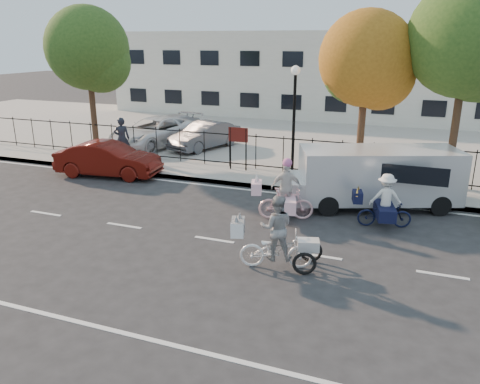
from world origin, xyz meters
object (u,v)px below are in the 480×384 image
at_px(zebra_trike, 276,240).
at_px(lamppost, 295,102).
at_px(white_van, 375,175).
at_px(lot_car_b, 154,132).
at_px(unicorn_bike, 285,197).
at_px(lot_car_a, 170,129).
at_px(bull_bike, 384,206).
at_px(pedestrian, 122,138).
at_px(lot_car_c, 205,135).
at_px(red_sedan, 108,159).

bearing_deg(zebra_trike, lamppost, -4.49).
height_order(white_van, lot_car_b, white_van).
xyz_separation_m(unicorn_bike, lot_car_a, (-8.91, 8.93, 0.07)).
xyz_separation_m(bull_bike, lot_car_a, (-11.87, 8.49, 0.14)).
bearing_deg(white_van, lot_car_a, 128.67).
xyz_separation_m(zebra_trike, pedestrian, (-9.64, 7.72, 0.38)).
xyz_separation_m(unicorn_bike, white_van, (2.50, 2.23, 0.37)).
bearing_deg(lot_car_c, white_van, -13.24).
relative_size(pedestrian, lot_car_a, 0.43).
bearing_deg(lamppost, lot_car_c, 148.98).
distance_m(white_van, lot_car_a, 13.24).
height_order(unicorn_bike, lot_car_a, unicorn_bike).
bearing_deg(pedestrian, lot_car_a, -121.63).
xyz_separation_m(unicorn_bike, pedestrian, (-8.96, 4.46, 0.38)).
bearing_deg(zebra_trike, unicorn_bike, -4.46).
bearing_deg(pedestrian, lot_car_c, -159.68).
bearing_deg(zebra_trike, lot_car_c, 16.22).
xyz_separation_m(bull_bike, red_sedan, (-11.11, 1.79, 0.05)).
height_order(red_sedan, pedestrian, pedestrian).
relative_size(lot_car_a, lot_car_c, 1.11).
relative_size(red_sedan, pedestrian, 2.24).
bearing_deg(lot_car_a, lamppost, -22.45).
bearing_deg(lot_car_a, red_sedan, -77.15).
bearing_deg(lamppost, bull_bike, -46.45).
xyz_separation_m(bull_bike, white_van, (-0.46, 1.79, 0.44)).
xyz_separation_m(lot_car_a, lot_car_b, (-0.03, -1.64, 0.08)).
bearing_deg(lot_car_b, lot_car_a, 100.97).
xyz_separation_m(unicorn_bike, lot_car_c, (-6.31, 7.77, 0.08)).
relative_size(lamppost, zebra_trike, 1.97).
relative_size(white_van, lot_car_c, 1.51).
distance_m(unicorn_bike, lot_car_b, 11.54).
distance_m(white_van, red_sedan, 10.66).
bearing_deg(unicorn_bike, lamppost, -5.12).
distance_m(bull_bike, lot_car_a, 14.59).
height_order(pedestrian, lot_car_c, pedestrian).
height_order(zebra_trike, bull_bike, zebra_trike).
bearing_deg(lamppost, red_sedan, -162.34).
xyz_separation_m(unicorn_bike, lot_car_b, (-8.95, 7.29, 0.15)).
xyz_separation_m(lamppost, zebra_trike, (1.61, -7.79, -2.39)).
distance_m(lot_car_a, lot_car_c, 2.85).
distance_m(unicorn_bike, lot_car_a, 12.62).
relative_size(unicorn_bike, lot_car_b, 0.38).
distance_m(unicorn_bike, bull_bike, 2.99).
distance_m(bull_bike, red_sedan, 11.25).
height_order(white_van, lot_car_a, white_van).
distance_m(lot_car_a, lot_car_b, 1.64).
xyz_separation_m(bull_bike, lot_car_c, (-9.27, 7.32, 0.15)).
bearing_deg(lot_car_b, unicorn_bike, -27.14).
bearing_deg(lamppost, unicorn_bike, -78.37).
relative_size(lamppost, lot_car_c, 1.07).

